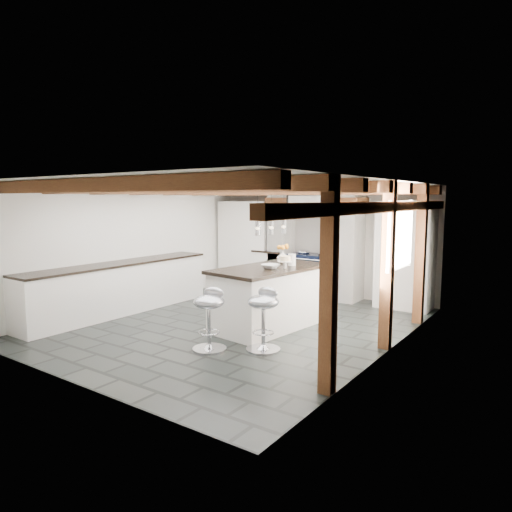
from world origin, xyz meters
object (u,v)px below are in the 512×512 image
Objects in this scene: kitchen_island at (270,296)px; bar_stool_far at (209,312)px; range_cooker at (314,274)px; bar_stool_near at (264,312)px.

bar_stool_far is at bearing -84.96° from kitchen_island.
range_cooker is 0.48× the size of kitchen_island.
range_cooker is 1.16× the size of bar_stool_far.
kitchen_island reaches higher than bar_stool_far.
kitchen_island is 1.43m from bar_stool_far.
range_cooker is 3.70m from bar_stool_near.
bar_stool_far is (0.49, -3.93, 0.07)m from range_cooker.
kitchen_island is (0.53, -2.51, 0.04)m from range_cooker.
kitchen_island reaches higher than range_cooker.
bar_stool_near is 1.01× the size of bar_stool_far.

